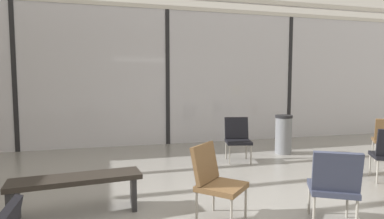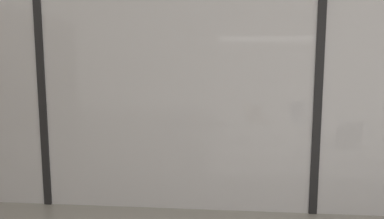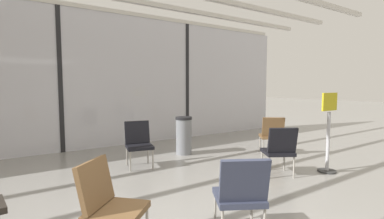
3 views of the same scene
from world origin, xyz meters
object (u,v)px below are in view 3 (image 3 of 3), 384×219
object	(u,v)px
trash_bin	(184,135)
info_sign	(328,135)
lounge_chair_0	(108,201)
lounge_chair_3	(241,192)
lounge_chair_4	(138,141)
lounge_chair_2	(272,133)
lounge_chair_5	(280,148)
parked_airplane	(22,67)

from	to	relation	value
trash_bin	info_sign	distance (m)	2.98
trash_bin	lounge_chair_0	bearing A→B (deg)	-132.62
lounge_chair_3	lounge_chair_4	xyz separation A→B (m)	(0.16, 3.01, 0.00)
lounge_chair_0	lounge_chair_3	bearing A→B (deg)	-68.15
lounge_chair_3	trash_bin	world-z (taller)	lounge_chair_3
lounge_chair_2	trash_bin	distance (m)	2.01
info_sign	lounge_chair_3	bearing A→B (deg)	-165.34
lounge_chair_2	trash_bin	xyz separation A→B (m)	(-1.64, 1.16, -0.06)
lounge_chair_3	lounge_chair_5	size ratio (longest dim) A/B	1.00
parked_airplane	info_sign	distance (m)	10.87
trash_bin	lounge_chair_4	bearing A→B (deg)	-165.30
lounge_chair_4	trash_bin	bearing A→B (deg)	26.82
lounge_chair_5	lounge_chair_2	bearing A→B (deg)	-104.63
lounge_chair_5	parked_airplane	bearing A→B (deg)	-40.15
lounge_chair_5	trash_bin	size ratio (longest dim) A/B	1.01
lounge_chair_2	parked_airplane	bearing A→B (deg)	-24.23
lounge_chair_2	lounge_chair_5	size ratio (longest dim) A/B	1.00
lounge_chair_5	lounge_chair_4	bearing A→B (deg)	-16.81
lounge_chair_0	lounge_chair_5	bearing A→B (deg)	-34.32
lounge_chair_0	lounge_chair_3	distance (m)	1.29
parked_airplane	lounge_chair_0	distance (m)	10.26
lounge_chair_0	trash_bin	xyz separation A→B (m)	(2.59, 2.82, -0.06)
lounge_chair_0	lounge_chair_4	xyz separation A→B (m)	(1.35, 2.49, 0.00)
parked_airplane	trash_bin	size ratio (longest dim) A/B	13.92
lounge_chair_2	trash_bin	bearing A→B (deg)	2.77
lounge_chair_3	info_sign	size ratio (longest dim) A/B	0.60
parked_airplane	info_sign	size ratio (longest dim) A/B	8.31
lounge_chair_2	lounge_chair_5	distance (m)	1.56
parked_airplane	lounge_chair_2	size ratio (longest dim) A/B	13.76
parked_airplane	lounge_chair_2	distance (m)	9.70
lounge_chair_0	lounge_chair_3	xyz separation A→B (m)	(1.19, -0.52, 0.00)
parked_airplane	lounge_chair_3	bearing A→B (deg)	-82.46
lounge_chair_2	lounge_chair_0	bearing A→B (deg)	59.36
lounge_chair_4	lounge_chair_5	bearing A→B (deg)	-35.17
lounge_chair_4	trash_bin	size ratio (longest dim) A/B	1.01
lounge_chair_0	info_sign	bearing A→B (deg)	-41.26
info_sign	lounge_chair_4	bearing A→B (deg)	140.05
parked_airplane	lounge_chair_3	size ratio (longest dim) A/B	13.76
parked_airplane	lounge_chair_5	size ratio (longest dim) A/B	13.76
parked_airplane	lounge_chair_5	world-z (taller)	parked_airplane
lounge_chair_3	info_sign	world-z (taller)	info_sign
parked_airplane	info_sign	bearing A→B (deg)	-66.60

